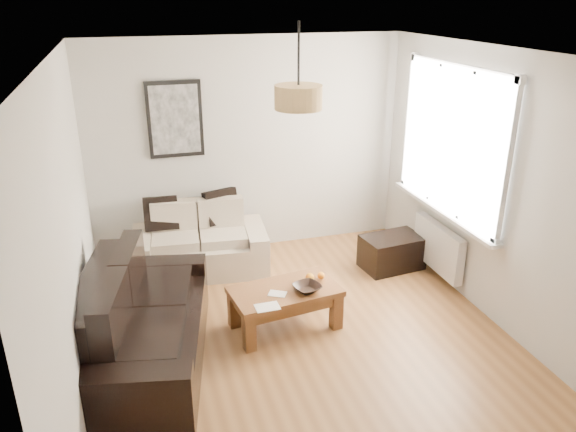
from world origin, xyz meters
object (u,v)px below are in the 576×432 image
object	(u,v)px
loveseat_cream	(200,240)
ottoman	(392,252)
sofa_leather	(144,320)
coffee_table	(285,308)

from	to	relation	value
loveseat_cream	ottoman	distance (m)	2.26
sofa_leather	ottoman	distance (m)	3.07
sofa_leather	coffee_table	bearing A→B (deg)	-70.50
sofa_leather	ottoman	world-z (taller)	sofa_leather
sofa_leather	loveseat_cream	bearing A→B (deg)	-11.89
loveseat_cream	sofa_leather	bearing A→B (deg)	-107.99
loveseat_cream	coffee_table	size ratio (longest dim) A/B	1.49
sofa_leather	coffee_table	size ratio (longest dim) A/B	1.94
sofa_leather	ottoman	bearing A→B (deg)	-58.59
loveseat_cream	coffee_table	xyz separation A→B (m)	(0.60, -1.45, -0.17)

